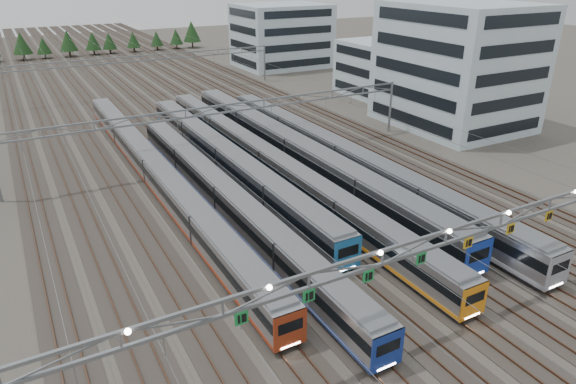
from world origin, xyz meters
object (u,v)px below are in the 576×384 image
train_c (226,159)px  train_f (344,157)px  train_a (154,170)px  gantry_near (446,241)px  depot_bldg_south (457,66)px  train_d (268,161)px  gantry_far (141,63)px  depot_bldg_mid (384,69)px  train_e (295,151)px  depot_bldg_north (281,36)px  train_b (226,198)px  gantry_mid (226,115)px

train_c → train_f: train_f is taller
train_f → train_a: bearing=161.4°
train_a → gantry_near: gantry_near is taller
depot_bldg_south → train_d: bearing=-171.1°
gantry_far → depot_bldg_mid: depot_bldg_mid is taller
depot_bldg_mid → train_a: bearing=-155.7°
train_e → gantry_near: bearing=-101.4°
train_a → depot_bldg_mid: 59.53m
depot_bldg_south → depot_bldg_mid: size_ratio=1.38×
gantry_far → depot_bldg_north: bearing=19.8°
depot_bldg_north → train_b: bearing=-122.0°
train_e → depot_bldg_north: (33.40, 66.02, 5.53)m
train_e → train_c: bearing=169.2°
train_f → depot_bldg_mid: (31.66, 32.04, 3.24)m
train_d → gantry_near: bearing=-94.1°
depot_bldg_north → train_a: bearing=-129.1°
train_f → depot_bldg_south: (28.25, 9.53, 7.62)m
train_a → train_e: train_e is taller
train_c → depot_bldg_south: 42.55m
train_f → gantry_mid: size_ratio=1.09×
train_a → train_e: bearing=-8.5°
train_b → train_d: train_b is taller
train_f → gantry_mid: (-11.25, 11.42, 4.28)m
train_e → gantry_near: (-6.80, -33.57, 4.84)m
depot_bldg_mid → gantry_far: bearing=150.4°
train_e → gantry_mid: bearing=135.9°
train_b → depot_bldg_south: bearing=16.4°
train_d → gantry_far: gantry_far is taller
train_f → gantry_mid: bearing=134.6°
depot_bldg_south → depot_bldg_mid: 23.18m
train_f → depot_bldg_south: bearing=18.6°
train_c → gantry_mid: bearing=65.1°
train_c → gantry_far: bearing=87.4°
depot_bldg_north → gantry_far: bearing=-160.2°
depot_bldg_south → gantry_mid: bearing=177.3°
train_a → train_e: 18.20m
depot_bldg_south → depot_bldg_mid: depot_bldg_south is taller
train_c → gantry_near: size_ratio=0.96×
gantry_far → train_e: bearing=-82.5°
train_e → gantry_near: size_ratio=1.11×
train_c → gantry_near: bearing=-86.4°
train_e → gantry_mid: 10.28m
gantry_far → gantry_mid: bearing=-90.0°
train_e → gantry_far: gantry_far is taller
gantry_far → train_c: bearing=-92.6°
train_e → train_f: train_e is taller
train_a → train_b: size_ratio=1.25×
train_f → depot_bldg_mid: depot_bldg_mid is taller
gantry_far → depot_bldg_south: size_ratio=2.56×
train_a → train_c: size_ratio=1.26×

